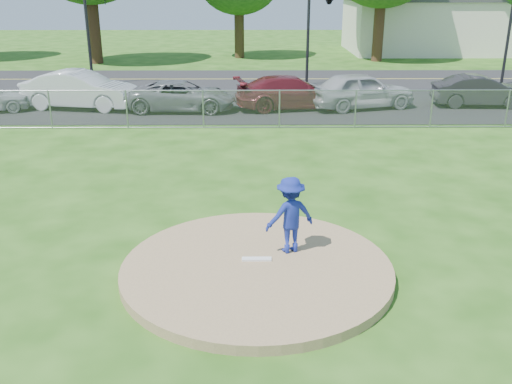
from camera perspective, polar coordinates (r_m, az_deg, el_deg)
ground at (r=20.86m, az=-0.17°, el=5.09°), size 120.00×120.00×0.00m
pitchers_mound at (r=11.48m, az=0.08°, el=-7.71°), size 5.40×5.40×0.20m
pitching_rubber at (r=11.60m, az=0.07°, el=-6.73°), size 0.60×0.15×0.04m
chain_link_fence at (r=22.63m, az=-0.20°, el=8.26°), size 40.00×0.06×1.50m
parking_lot at (r=27.19m, az=-0.24°, el=8.72°), size 50.00×8.00×0.01m
street at (r=34.57m, az=-0.29°, el=11.24°), size 60.00×7.00×0.01m
commercial_building at (r=50.85m, az=18.72°, el=15.60°), size 16.40×9.40×4.30m
traffic_signal_left at (r=33.34m, az=-16.15°, el=15.95°), size 1.28×0.20×5.60m
pitcher at (r=11.68m, az=3.44°, el=-2.31°), size 1.19×0.94×1.62m
traffic_cone at (r=27.11m, az=-14.38°, el=8.77°), size 0.33×0.33×0.65m
parked_car_white at (r=27.41m, az=-17.17°, el=9.74°), size 5.37×2.67×1.69m
parked_car_gray at (r=26.01m, az=-7.42°, el=9.52°), size 4.81×2.30×1.32m
parked_car_darkred at (r=26.29m, az=3.53°, el=9.93°), size 5.39×3.05×1.47m
parked_car_pearl at (r=26.72m, az=10.50°, el=9.98°), size 5.15×3.21×1.64m
parked_car_charcoal at (r=28.68m, az=21.54°, el=9.38°), size 4.37×1.71×1.42m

